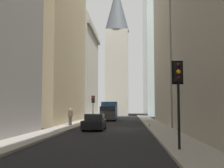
# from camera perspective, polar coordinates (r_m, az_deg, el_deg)

# --- Properties ---
(ground_plane) EXTENTS (135.00, 135.00, 0.00)m
(ground_plane) POSITION_cam_1_polar(r_m,az_deg,el_deg) (26.98, -0.19, -8.89)
(ground_plane) COLOR black
(sidewalk_right) EXTENTS (90.00, 2.20, 0.14)m
(sidewalk_right) POSITION_cam_1_polar(r_m,az_deg,el_deg) (27.64, -9.64, -8.58)
(sidewalk_right) COLOR #A8A399
(sidewalk_right) RESTS_ON ground_plane
(sidewalk_left) EXTENTS (90.00, 2.20, 0.14)m
(sidewalk_left) POSITION_cam_1_polar(r_m,az_deg,el_deg) (27.06, 9.48, -8.67)
(sidewalk_left) COLOR #A8A399
(sidewalk_left) RESTS_ON ground_plane
(building_left_midfar) EXTENTS (17.84, 10.50, 24.11)m
(building_left_midfar) POSITION_cam_1_polar(r_m,az_deg,el_deg) (38.84, 16.87, 10.59)
(building_left_midfar) COLOR #B7B2A5
(building_left_midfar) RESTS_ON ground_plane
(building_right_midfar) EXTENTS (19.83, 10.00, 21.91)m
(building_right_midfar) POSITION_cam_1_polar(r_m,az_deg,el_deg) (40.21, -14.60, 8.38)
(building_right_midfar) COLOR #9E8966
(building_right_midfar) RESTS_ON ground_plane
(building_right_far) EXTENTS (17.74, 10.50, 18.92)m
(building_right_far) POSITION_cam_1_polar(r_m,az_deg,el_deg) (59.16, -8.54, 2.67)
(building_right_far) COLOR #A8A091
(building_right_far) RESTS_ON ground_plane
(church_spire) EXTENTS (5.93, 5.93, 31.99)m
(church_spire) POSITION_cam_1_polar(r_m,az_deg,el_deg) (70.83, 0.97, 7.36)
(church_spire) COLOR #A8A091
(church_spire) RESTS_ON ground_plane
(delivery_truck) EXTENTS (6.46, 2.25, 2.84)m
(delivery_truck) POSITION_cam_1_polar(r_m,az_deg,el_deg) (44.08, -0.56, -5.34)
(delivery_truck) COLOR #285699
(delivery_truck) RESTS_ON ground_plane
(sedan_black) EXTENTS (4.30, 1.78, 1.42)m
(sedan_black) POSITION_cam_1_polar(r_m,az_deg,el_deg) (25.91, -3.47, -7.59)
(sedan_black) COLOR black
(sedan_black) RESTS_ON ground_plane
(traffic_light_foreground) EXTENTS (0.43, 0.52, 4.02)m
(traffic_light_foreground) POSITION_cam_1_polar(r_m,az_deg,el_deg) (13.44, 12.93, 0.13)
(traffic_light_foreground) COLOR black
(traffic_light_foreground) RESTS_ON sidewalk_left
(traffic_light_midblock) EXTENTS (0.43, 0.52, 3.64)m
(traffic_light_midblock) POSITION_cam_1_polar(r_m,az_deg,el_deg) (43.95, -3.77, -3.57)
(traffic_light_midblock) COLOR black
(traffic_light_midblock) RESTS_ON sidewalk_right
(pedestrian) EXTENTS (0.26, 0.44, 1.76)m
(pedestrian) POSITION_cam_1_polar(r_m,az_deg,el_deg) (30.81, -8.24, -6.26)
(pedestrian) COLOR #33333D
(pedestrian) RESTS_ON sidewalk_right
(discarded_bottle) EXTENTS (0.07, 0.07, 0.27)m
(discarded_bottle) POSITION_cam_1_polar(r_m,az_deg,el_deg) (28.93, 7.39, -8.07)
(discarded_bottle) COLOR #236033
(discarded_bottle) RESTS_ON sidewalk_left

